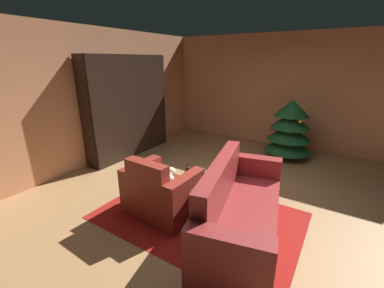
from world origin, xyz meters
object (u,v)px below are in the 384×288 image
Objects in this scene: coffee_table at (200,184)px; book_stack_on_table at (203,175)px; bookshelf_unit at (133,106)px; armchair_red at (161,193)px; decorated_tree at (290,129)px; couch_red at (239,212)px; bottle_on_table at (187,173)px.

book_stack_on_table reaches higher than coffee_table.
bookshelf_unit is 2.79m from armchair_red.
decorated_tree is (0.58, 2.80, 0.12)m from book_stack_on_table.
couch_red is at bearing -88.12° from decorated_tree.
armchair_red is (2.11, -1.65, -0.80)m from bookshelf_unit.
decorated_tree reaches higher than bottle_on_table.
bottle_on_table reaches higher than book_stack_on_table.
couch_red is at bearing -17.79° from coffee_table.
couch_red reaches higher than armchair_red.
bookshelf_unit is 3.36× the size of coffee_table.
bookshelf_unit is 1.70× the size of decorated_tree.
bookshelf_unit is 3.65m from couch_red.
armchair_red reaches higher than bottle_on_table.
couch_red is 1.69× the size of decorated_tree.
book_stack_on_table is at bearing 39.97° from bottle_on_table.
couch_red is at bearing -8.83° from bottle_on_table.
decorated_tree is at bearing 91.88° from couch_red.
armchair_red is 0.64m from book_stack_on_table.
couch_red is 7.91× the size of bottle_on_table.
bookshelf_unit is 10.10× the size of book_stack_on_table.
armchair_red is 1.13m from couch_red.
decorated_tree is at bearing 78.35° from book_stack_on_table.
coffee_table is 2.37× the size of bottle_on_table.
decorated_tree is at bearing 26.50° from bookshelf_unit.
coffee_table is at bearing -101.73° from decorated_tree.
bottle_on_table is 0.21× the size of decorated_tree.
couch_red is at bearing -25.20° from bookshelf_unit.
couch_red reaches higher than coffee_table.
armchair_red is 3.38m from decorated_tree.
book_stack_on_table is at bearing -25.98° from bookshelf_unit.
coffee_table is at bearing -27.08° from bookshelf_unit.
bookshelf_unit is 2.22× the size of armchair_red.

